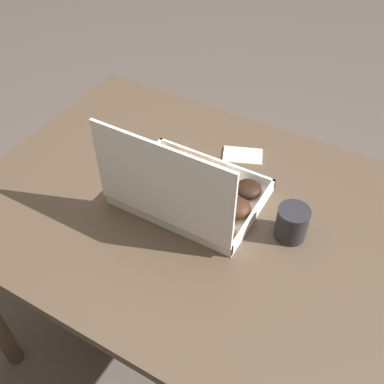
# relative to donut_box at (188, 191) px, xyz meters

# --- Properties ---
(ground_plane) EXTENTS (8.00, 8.00, 0.00)m
(ground_plane) POSITION_rel_donut_box_xyz_m (-0.00, 0.00, -0.81)
(ground_plane) COLOR #564C44
(dining_table) EXTENTS (1.16, 0.86, 0.76)m
(dining_table) POSITION_rel_donut_box_xyz_m (-0.00, 0.00, -0.15)
(dining_table) COLOR #4C3D2D
(dining_table) RESTS_ON ground_plane
(donut_box) EXTENTS (0.37, 0.28, 0.28)m
(donut_box) POSITION_rel_donut_box_xyz_m (0.00, 0.00, 0.00)
(donut_box) COLOR silver
(donut_box) RESTS_ON dining_table
(coffee_mug) EXTENTS (0.08, 0.08, 0.09)m
(coffee_mug) POSITION_rel_donut_box_xyz_m (-0.27, -0.03, -0.00)
(coffee_mug) COLOR #232328
(coffee_mug) RESTS_ON dining_table
(paper_napkin) EXTENTS (0.13, 0.11, 0.01)m
(paper_napkin) POSITION_rel_donut_box_xyz_m (-0.04, -0.25, -0.04)
(paper_napkin) COLOR beige
(paper_napkin) RESTS_ON dining_table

